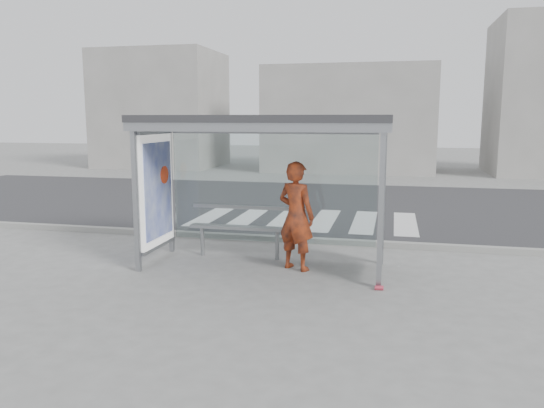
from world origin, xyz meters
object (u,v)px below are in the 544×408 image
(bench, at_px, (239,227))
(soda_can, at_px, (379,288))
(person, at_px, (296,216))
(bus_shelter, at_px, (242,153))

(bench, height_order, soda_can, bench)
(person, bearing_deg, bus_shelter, 21.23)
(bus_shelter, xyz_separation_m, person, (0.95, -0.04, -1.05))
(soda_can, bearing_deg, bench, 152.13)
(bus_shelter, relative_size, person, 2.28)
(soda_can, bearing_deg, person, 149.80)
(bus_shelter, distance_m, bench, 1.52)
(bus_shelter, height_order, soda_can, bus_shelter)
(person, relative_size, bench, 1.00)
(bus_shelter, bearing_deg, soda_can, -20.12)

